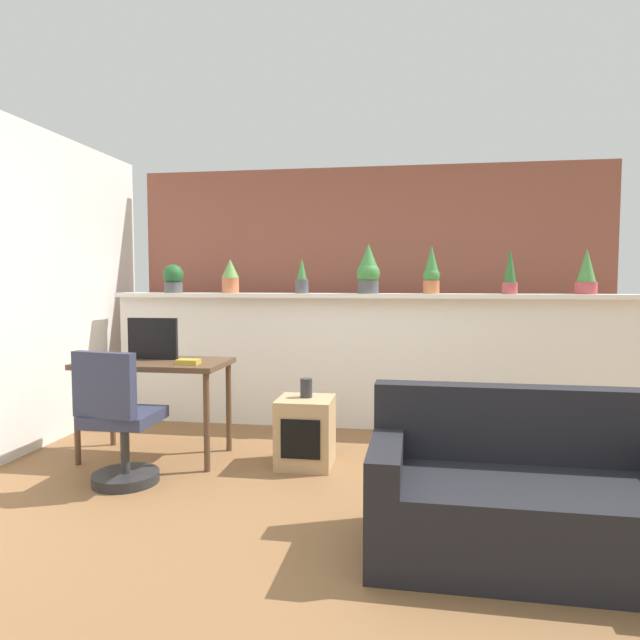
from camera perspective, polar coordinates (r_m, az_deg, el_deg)
The scene contains 18 objects.
ground_plane at distance 3.44m, azimuth 1.76°, elevation -19.25°, with size 12.00×12.00×0.00m, color brown.
divider_wall at distance 5.21m, azimuth 4.49°, elevation -4.36°, with size 4.72×0.16×1.20m, color white.
plant_shelf at distance 5.11m, azimuth 4.49°, elevation 2.49°, with size 4.72×0.29×0.04m, color white.
brick_wall_behind at distance 5.75m, azimuth 4.97°, elevation 2.90°, with size 4.72×0.10×2.50m, color brown.
potted_plant_0 at distance 5.54m, azimuth -14.69°, elevation 4.13°, with size 0.20×0.20×0.27m.
potted_plant_1 at distance 5.36m, azimuth -9.11°, elevation 4.45°, with size 0.16×0.16×0.32m.
potted_plant_2 at distance 5.15m, azimuth -1.86°, elevation 4.27°, with size 0.12×0.12×0.32m.
potted_plant_3 at distance 5.10m, azimuth 4.93°, elevation 5.08°, with size 0.21×0.21×0.45m.
potted_plant_4 at distance 5.10m, azimuth 11.27°, elevation 4.83°, with size 0.15×0.15×0.43m.
potted_plant_5 at distance 5.14m, azimuth 18.76°, elevation 4.50°, with size 0.13×0.13×0.40m.
potted_plant_6 at distance 5.36m, azimuth 25.47°, elevation 4.36°, with size 0.18×0.18×0.39m.
desk at distance 4.47m, azimuth -16.44°, elevation -5.07°, with size 1.10×0.60×0.75m.
tv_monitor at distance 4.54m, azimuth -16.64°, elevation -1.83°, with size 0.40×0.04×0.32m, color black.
office_chair at distance 3.99m, azimuth -19.77°, elevation -10.31°, with size 0.47×0.48×0.91m.
side_cube_shelf at distance 4.20m, azimuth -1.50°, elevation -11.31°, with size 0.40×0.41×0.50m.
vase_on_shelf at distance 4.16m, azimuth -1.41°, elevation -6.92°, with size 0.09×0.09×0.14m, color #2D2D33.
book_on_desk at distance 4.21m, azimuth -13.25°, elevation -4.16°, with size 0.16×0.11×0.04m, color gold.
couch at distance 3.07m, azimuth 20.52°, elevation -16.73°, with size 1.57×0.79×0.80m.
Camera 1 is at (0.39, -3.14, 1.36)m, focal length 31.46 mm.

